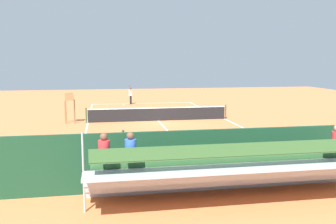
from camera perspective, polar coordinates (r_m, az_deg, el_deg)
name	(u,v)px	position (r m, az deg, el deg)	size (l,w,h in m)	color
ground_plane	(158,121)	(26.41, -1.53, -1.38)	(60.00, 60.00, 0.00)	#D17542
court_line_markings	(158,121)	(26.45, -1.54, -1.36)	(10.10, 22.20, 0.01)	white
tennis_net	(158,114)	(26.33, -1.53, -0.30)	(10.30, 0.10, 1.07)	black
backdrop_wall	(219,158)	(12.83, 7.95, -7.08)	(18.00, 0.16, 2.00)	#194228
bleacher_stand	(233,171)	(11.61, 10.09, -9.13)	(9.06, 2.40, 2.48)	#B2B2B7
umpire_chair	(70,104)	(26.14, -15.14, 1.16)	(0.67, 0.67, 2.14)	olive
courtside_bench	(283,160)	(14.67, 17.56, -7.24)	(1.80, 0.40, 0.93)	#33383D
equipment_bag	(239,174)	(13.93, 11.11, -9.44)	(0.90, 0.36, 0.36)	black
tennis_player	(131,94)	(36.48, -5.88, 2.81)	(0.46, 0.56, 1.93)	black
tennis_racket	(124,105)	(36.02, -6.88, 1.13)	(0.38, 0.59, 0.03)	black
tennis_ball_near	(151,107)	(34.22, -2.71, 0.84)	(0.07, 0.07, 0.07)	#CCDB33
tennis_ball_far	(107,108)	(33.57, -9.52, 0.60)	(0.07, 0.07, 0.07)	#CCDB33
line_judge	(122,157)	(12.86, -7.15, -6.96)	(0.40, 0.54, 1.93)	#232328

